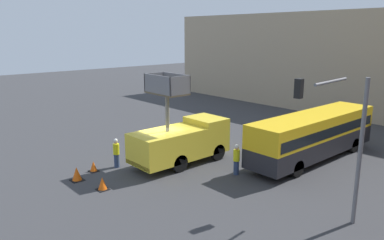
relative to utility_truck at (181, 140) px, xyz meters
name	(u,v)px	position (x,y,z in m)	size (l,w,h in m)	color
ground_plane	(159,163)	(-0.90, -1.10, -1.52)	(120.00, 120.00, 0.00)	#38383A
building_backdrop_far	(357,62)	(-0.90, 24.69, 3.55)	(44.00, 10.00, 10.15)	tan
utility_truck	(181,140)	(0.00, 0.00, 0.00)	(2.55, 6.41, 5.71)	yellow
city_bus	(314,133)	(5.07, 6.91, 0.25)	(2.50, 11.11, 3.00)	#232328
traffic_light_pole	(338,124)	(9.78, 0.63, 2.73)	(3.23, 2.97, 6.35)	slate
road_worker_near_truck	(116,153)	(-2.07, -3.45, -0.61)	(0.38, 0.38, 1.82)	navy
road_worker_directing	(236,159)	(3.61, 1.15, -0.60)	(0.38, 0.38, 1.83)	navy
traffic_cone_near_truck	(93,167)	(-2.36, -4.86, -1.23)	(0.54, 0.54, 0.62)	black
traffic_cone_mid_road	(77,174)	(-1.68, -6.22, -1.15)	(0.69, 0.69, 0.78)	black
traffic_cone_far_side	(102,184)	(0.42, -5.76, -1.20)	(0.61, 0.61, 0.69)	black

